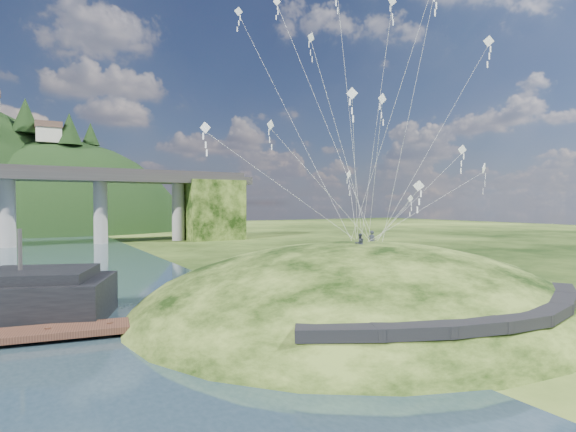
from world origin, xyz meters
TOP-DOWN VIEW (x-y plane):
  - ground at (0.00, 0.00)m, footprint 320.00×320.00m
  - grass_hill at (8.00, 2.00)m, footprint 36.00×32.00m
  - footpath at (7.46, -9.74)m, footprint 22.29×5.84m
  - wooden_dock at (-9.68, 4.23)m, footprint 15.84×5.14m
  - kite_flyers at (8.73, 2.26)m, footprint 3.77×2.75m
  - kite_swarm at (8.89, 1.95)m, footprint 20.11×16.05m

SIDE VIEW (x-z plane):
  - grass_hill at x=8.00m, z-range -8.00..5.00m
  - ground at x=0.00m, z-range 0.00..0.00m
  - wooden_dock at x=-9.68m, z-range -0.07..1.05m
  - footpath at x=7.46m, z-range 1.67..2.50m
  - kite_flyers at x=8.73m, z-range 4.90..6.64m
  - kite_swarm at x=8.89m, z-range 7.50..27.39m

